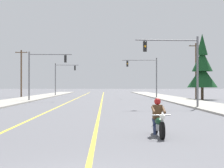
% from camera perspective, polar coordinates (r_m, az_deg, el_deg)
% --- Properties ---
extents(lane_stripe_center, '(0.16, 100.00, 0.01)m').
position_cam_1_polar(lane_stripe_center, '(51.43, -1.59, -2.42)').
color(lane_stripe_center, yellow).
rests_on(lane_stripe_center, ground).
extents(lane_stripe_left, '(0.16, 100.00, 0.01)m').
position_cam_1_polar(lane_stripe_left, '(51.61, -5.91, -2.41)').
color(lane_stripe_left, yellow).
rests_on(lane_stripe_left, ground).
extents(sidewalk_kerb_right, '(4.40, 110.00, 0.14)m').
position_cam_1_polar(sidewalk_kerb_right, '(47.43, 10.64, -2.52)').
color(sidewalk_kerb_right, '#9E998E').
rests_on(sidewalk_kerb_right, ground).
extents(sidewalk_kerb_left, '(4.40, 110.00, 0.14)m').
position_cam_1_polar(sidewalk_kerb_left, '(47.70, -14.42, -2.50)').
color(sidewalk_kerb_left, '#9E998E').
rests_on(sidewalk_kerb_left, ground).
extents(motorcycle_with_rider, '(0.70, 2.19, 1.46)m').
position_cam_1_polar(motorcycle_with_rider, '(13.74, 7.51, -5.96)').
color(motorcycle_with_rider, black).
rests_on(motorcycle_with_rider, ground).
extents(traffic_signal_near_right, '(5.49, 0.59, 6.20)m').
position_cam_1_polar(traffic_signal_near_right, '(30.94, 10.86, 3.80)').
color(traffic_signal_near_right, slate).
rests_on(traffic_signal_near_right, ground).
extents(traffic_signal_near_left, '(5.41, 0.48, 6.20)m').
position_cam_1_polar(traffic_signal_near_left, '(44.99, -11.31, 2.53)').
color(traffic_signal_near_left, slate).
rests_on(traffic_signal_near_left, ground).
extents(traffic_signal_mid_right, '(5.33, 0.48, 6.20)m').
position_cam_1_polar(traffic_signal_mid_right, '(54.23, 5.59, 2.05)').
color(traffic_signal_mid_right, slate).
rests_on(traffic_signal_mid_right, ground).
extents(traffic_signal_mid_left, '(4.45, 0.49, 6.20)m').
position_cam_1_polar(traffic_signal_mid_left, '(67.68, -8.09, 1.55)').
color(traffic_signal_mid_left, slate).
rests_on(traffic_signal_mid_left, ground).
extents(utility_pole_right_far, '(2.07, 0.26, 8.10)m').
position_cam_1_polar(utility_pole_right_far, '(52.46, 13.44, 2.27)').
color(utility_pole_right_far, brown).
rests_on(utility_pole_right_far, ground).
extents(utility_pole_left_far, '(2.07, 0.26, 8.02)m').
position_cam_1_polar(utility_pole_left_far, '(62.17, -14.47, 1.84)').
color(utility_pole_left_far, brown).
rests_on(utility_pole_left_far, ground).
extents(conifer_tree_right_verge_far, '(4.14, 4.14, 9.12)m').
position_cam_1_polar(conifer_tree_right_verge_far, '(50.07, 14.39, 2.31)').
color(conifer_tree_right_verge_far, '#4C3828').
rests_on(conifer_tree_right_verge_far, ground).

